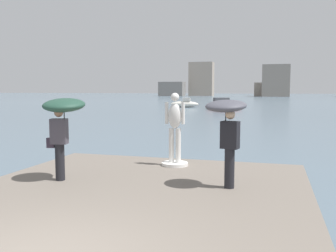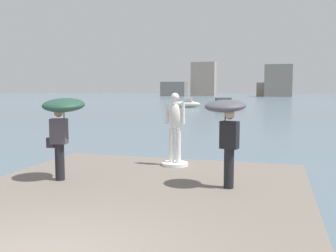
{
  "view_description": "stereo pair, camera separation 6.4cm",
  "coord_description": "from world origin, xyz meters",
  "px_view_note": "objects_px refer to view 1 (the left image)",
  "views": [
    {
      "loc": [
        2.85,
        -3.67,
        2.57
      ],
      "look_at": [
        0.0,
        6.25,
        1.55
      ],
      "focal_mm": 39.7,
      "sensor_mm": 36.0,
      "label": 1
    },
    {
      "loc": [
        2.91,
        -3.65,
        2.57
      ],
      "look_at": [
        0.0,
        6.25,
        1.55
      ],
      "focal_mm": 39.7,
      "sensor_mm": 36.0,
      "label": 2
    }
  ],
  "objects_px": {
    "statue_white_figure": "(175,134)",
    "onlooker_left": "(63,115)",
    "boat_near": "(185,104)",
    "onlooker_right": "(227,120)",
    "boat_mid": "(223,105)"
  },
  "relations": [
    {
      "from": "onlooker_left",
      "to": "statue_white_figure",
      "type": "bearing_deg",
      "value": 48.57
    },
    {
      "from": "boat_mid",
      "to": "onlooker_left",
      "type": "bearing_deg",
      "value": -87.76
    },
    {
      "from": "onlooker_left",
      "to": "boat_near",
      "type": "distance_m",
      "value": 45.21
    },
    {
      "from": "boat_near",
      "to": "boat_mid",
      "type": "bearing_deg",
      "value": -31.08
    },
    {
      "from": "statue_white_figure",
      "to": "onlooker_left",
      "type": "relative_size",
      "value": 1.03
    },
    {
      "from": "boat_near",
      "to": "boat_mid",
      "type": "distance_m",
      "value": 7.09
    },
    {
      "from": "onlooker_right",
      "to": "boat_near",
      "type": "xyz_separation_m",
      "value": [
        -11.5,
        44.13,
        -1.39
      ]
    },
    {
      "from": "onlooker_left",
      "to": "boat_near",
      "type": "relative_size",
      "value": 0.48
    },
    {
      "from": "onlooker_right",
      "to": "boat_mid",
      "type": "height_order",
      "value": "onlooker_right"
    },
    {
      "from": "boat_near",
      "to": "statue_white_figure",
      "type": "bearing_deg",
      "value": -76.93
    },
    {
      "from": "statue_white_figure",
      "to": "onlooker_right",
      "type": "bearing_deg",
      "value": -49.16
    },
    {
      "from": "statue_white_figure",
      "to": "onlooker_left",
      "type": "bearing_deg",
      "value": -131.43
    },
    {
      "from": "onlooker_right",
      "to": "onlooker_left",
      "type": "bearing_deg",
      "value": -173.93
    },
    {
      "from": "statue_white_figure",
      "to": "boat_mid",
      "type": "distance_m",
      "value": 38.67
    },
    {
      "from": "onlooker_left",
      "to": "boat_mid",
      "type": "distance_m",
      "value": 40.93
    }
  ]
}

